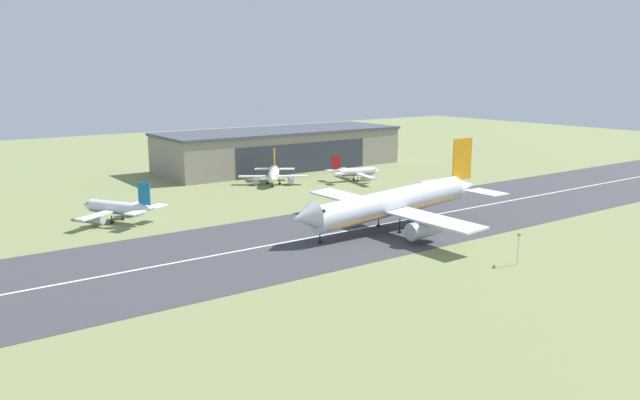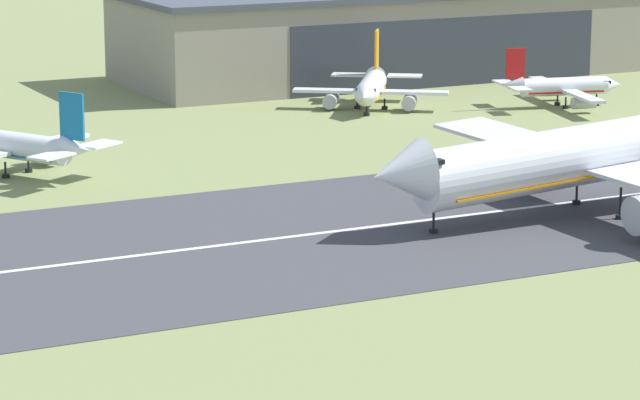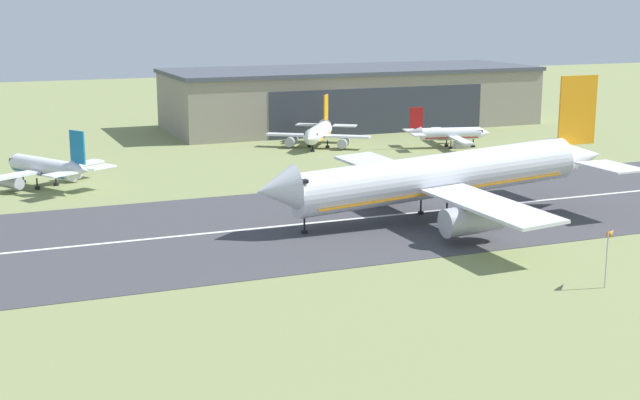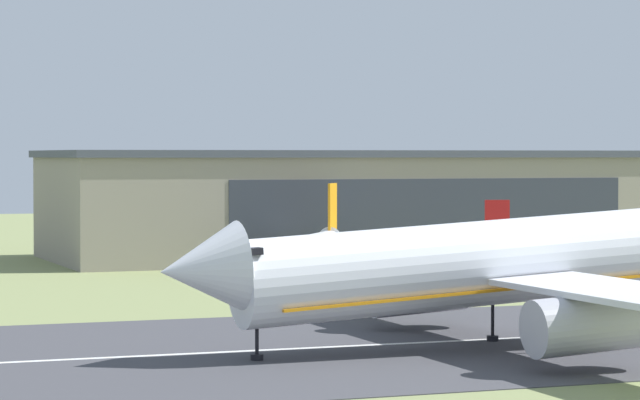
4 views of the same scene
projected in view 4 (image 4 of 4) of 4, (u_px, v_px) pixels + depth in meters
The scene contains 6 objects.
runway_strip at pixel (144, 356), 99.96m from camera, with size 369.42×42.16×0.06m, color #3D3D42.
runway_centreline at pixel (144, 356), 99.96m from camera, with size 332.48×0.70×0.01m, color silver.
hangar_building at pixel (385, 203), 201.18m from camera, with size 89.05×31.25×13.94m.
airplane_landing at pixel (526, 263), 104.81m from camera, with size 53.52×50.84×18.92m.
airplane_parked_centre at pixel (558, 251), 166.97m from camera, with size 18.27×23.20×8.43m.
airplane_parked_east at pixel (317, 248), 168.06m from camera, with size 20.58×20.47×10.08m.
Camera 4 is at (-24.27, 13.86, 13.32)m, focal length 85.00 mm.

